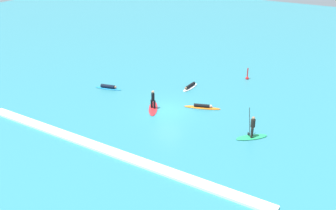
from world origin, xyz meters
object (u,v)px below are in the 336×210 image
Objects in this scene: surfer_on_red_board at (153,105)px; surfer_on_orange_board at (202,107)px; surfer_on_white_board at (190,86)px; surfer_on_green_board at (252,132)px; surfer_on_blue_board at (108,87)px; marker_buoy at (247,77)px.

surfer_on_red_board is 4.45m from surfer_on_orange_board.
surfer_on_orange_board is at bearing 42.23° from surfer_on_white_board.
surfer_on_orange_board is (3.68, 2.49, -0.25)m from surfer_on_red_board.
surfer_on_white_board is (-9.07, 6.46, -0.31)m from surfer_on_green_board.
surfer_on_red_board is 1.05× the size of surfer_on_blue_board.
marker_buoy reaches higher than surfer_on_orange_board.
surfer_on_white_board is at bearing -81.84° from surfer_on_green_board.
surfer_on_blue_board is 2.18× the size of marker_buoy.
surfer_on_green_board reaches higher than surfer_on_red_board.
surfer_on_green_board is 1.80× the size of marker_buoy.
surfer_on_blue_board is at bearing -137.23° from marker_buoy.
surfer_on_green_board is 6.41m from surfer_on_orange_board.
surfer_on_white_board is 6.75m from marker_buoy.
surfer_on_blue_board is at bearing 45.35° from surfer_on_red_board.
surfer_on_orange_board is 1.13× the size of surfer_on_blue_board.
surfer_on_red_board is at bearing -3.46° from surfer_on_white_board.
surfer_on_red_board is 6.71m from surfer_on_blue_board.
surfer_on_orange_board is at bearing -94.06° from marker_buoy.
surfer_on_green_board reaches higher than surfer_on_blue_board.
surfer_on_red_board is at bearing -48.32° from surfer_on_green_board.
surfer_on_green_board is at bearing 54.49° from surfer_on_white_board.
surfer_on_blue_board is (-15.96, 1.88, -0.30)m from surfer_on_green_board.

